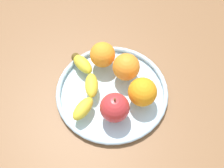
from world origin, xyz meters
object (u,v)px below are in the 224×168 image
orange_back_left (126,67)px  orange_front_left (103,55)px  fruit_bowl (112,92)px  banana (85,84)px  apple (115,108)px  orange_back_right (142,92)px

orange_back_left → orange_front_left: bearing=61.3°
fruit_bowl → orange_front_left: orange_front_left is taller
banana → orange_back_left: orange_back_left is taller
apple → orange_back_left: (11.78, -2.04, -0.03)cm
fruit_bowl → orange_back_right: (-1.98, -7.55, 4.44)cm
orange_back_left → orange_back_right: size_ratio=0.99×
banana → orange_front_left: orange_front_left is taller
orange_back_right → orange_back_left: bearing=31.6°
fruit_bowl → banana: (0.31, 6.82, 2.55)cm
fruit_bowl → orange_back_left: bearing=-32.4°
fruit_bowl → apple: apple is taller
fruit_bowl → orange_back_right: size_ratio=4.07×
fruit_bowl → orange_front_left: (8.55, 3.17, 4.25)cm
banana → apple: size_ratio=2.60×
apple → orange_back_right: size_ratio=1.11×
banana → orange_front_left: (8.24, -3.65, 1.70)cm
banana → apple: 10.82cm
apple → orange_back_right: (4.75, -6.38, 0.01)cm
apple → orange_back_left: 11.96cm
apple → orange_front_left: 15.89cm
orange_front_left → orange_back_right: 15.03cm
fruit_bowl → orange_front_left: bearing=20.4°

